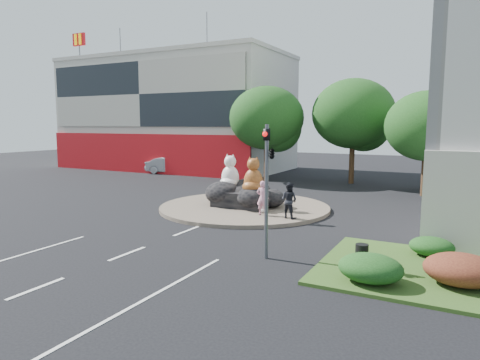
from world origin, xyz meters
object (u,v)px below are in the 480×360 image
Objects in this scene: pedestrian_dark at (289,200)px; cat_white at (230,171)px; kitten_calico at (219,199)px; kitten_white at (263,206)px; pedestrian_pink at (263,198)px; litter_bin at (362,254)px; parked_car at (171,165)px; cat_tabby at (253,175)px.

cat_white is at bearing -11.81° from pedestrian_dark.
kitten_calico is 1.10× the size of kitten_white.
kitten_white is 1.92m from pedestrian_dark.
kitten_calico is 0.43× the size of pedestrian_pink.
cat_white is 3.65m from kitten_white.
pedestrian_pink is 8.40m from litter_bin.
parked_car is at bearing -44.75° from pedestrian_pink.
parked_car is at bearing 144.85° from kitten_calico.
cat_white reaches higher than kitten_white.
pedestrian_dark is at bearing 175.28° from pedestrian_pink.
parked_car is at bearing 131.87° from cat_tabby.
kitten_white is 0.84m from pedestrian_pink.
kitten_calico is at bearing 0.07° from pedestrian_dark.
cat_white reaches higher than kitten_calico.
cat_tabby is 1.14× the size of pedestrian_pink.
kitten_white is at bearing 0.73° from kitten_calico.
parked_car is at bearing 139.14° from litter_bin.
cat_white is 1.16× the size of pedestrian_pink.
pedestrian_dark reaches higher than kitten_white.
litter_bin is at bearing 135.25° from pedestrian_pink.
kitten_white is at bearing -144.15° from parked_car.
cat_tabby is 10.37m from litter_bin.
litter_bin is at bearing -144.93° from parked_car.
litter_bin is (23.27, -20.13, -0.35)m from parked_car.
cat_white is 2.03m from cat_tabby.
kitten_calico is at bearing 153.41° from kitten_white.
kitten_white is 0.14× the size of parked_car.
pedestrian_pink is 22.39m from parked_car.
parked_car is (-18.43, 14.67, -0.29)m from pedestrian_dark.
pedestrian_dark is (2.74, -1.42, -1.02)m from cat_tabby.
parked_car is at bearing -25.56° from pedestrian_dark.
cat_tabby reaches higher than parked_car.
pedestrian_dark is 7.32m from litter_bin.
kitten_white is 21.83m from parked_car.
cat_white reaches higher than litter_bin.
kitten_white is at bearing 137.26° from litter_bin.
pedestrian_dark is (1.50, -0.02, 0.01)m from pedestrian_pink.
cat_tabby is (1.90, -0.71, -0.02)m from cat_white.
pedestrian_dark is at bearing -35.46° from cat_tabby.
kitten_calico is at bearing 145.79° from litter_bin.
cat_tabby is at bearing -52.47° from pedestrian_pink.
parked_car is (-13.62, 13.57, 0.24)m from kitten_calico.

